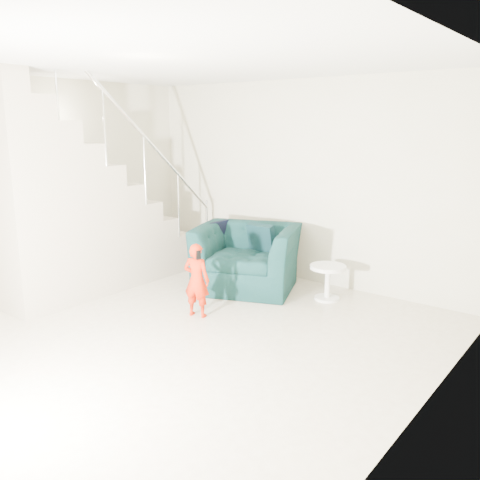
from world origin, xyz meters
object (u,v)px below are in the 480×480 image
toddler (197,280)px  staircase (75,218)px  armchair (247,257)px  side_table (328,277)px

toddler → staircase: size_ratio=0.23×
armchair → toddler: (0.17, -1.15, 0.01)m
toddler → side_table: bearing=-138.4°
armchair → toddler: toddler is taller
armchair → side_table: (1.07, 0.23, -0.12)m
armchair → toddler: size_ratio=1.51×
armchair → side_table: bearing=-9.8°
armchair → staircase: 2.25m
side_table → staircase: (-2.74, -1.64, 0.65)m
side_table → armchair: bearing=-167.6°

